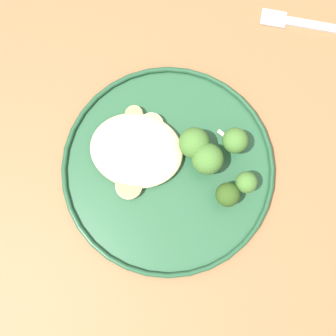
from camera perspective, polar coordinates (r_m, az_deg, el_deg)
ground at (r=1.34m, az=1.35°, el=-6.18°), size 6.00×6.00×0.00m
wooden_dining_table at (r=0.68m, az=2.65°, el=-3.70°), size 1.40×1.00×0.74m
dinner_plate at (r=0.60m, az=-0.00°, el=-0.17°), size 0.29×0.29×0.02m
noodle_bed at (r=0.59m, az=-4.15°, el=2.33°), size 0.13×0.10×0.02m
seared_scallop_half_hidden at (r=0.60m, az=-2.17°, el=5.61°), size 0.03×0.03×0.01m
seared_scallop_tiny_bay at (r=0.59m, az=-2.85°, el=0.24°), size 0.03×0.03×0.01m
seared_scallop_left_edge at (r=0.60m, az=-4.43°, el=6.94°), size 0.02×0.02×0.01m
seared_scallop_large_seared at (r=0.58m, az=-5.12°, el=-2.40°), size 0.04×0.04×0.01m
seared_scallop_center_golden at (r=0.60m, az=-5.12°, el=4.79°), size 0.03×0.03×0.01m
broccoli_floret_beside_noodles at (r=0.57m, az=3.43°, el=3.25°), size 0.04×0.04×0.06m
broccoli_floret_front_edge at (r=0.56m, az=5.19°, el=1.16°), size 0.04×0.04×0.06m
broccoli_floret_rear_charred at (r=0.56m, az=7.72°, el=-3.73°), size 0.03×0.03×0.05m
broccoli_floret_near_rim at (r=0.57m, az=10.14°, el=-1.88°), size 0.03×0.03×0.05m
broccoli_floret_tall_stalk at (r=0.57m, az=8.70°, el=3.48°), size 0.03×0.03×0.06m
onion_sliver_pale_crescent at (r=0.60m, az=8.15°, el=3.58°), size 0.04×0.02×0.00m
onion_sliver_long_sliver at (r=0.59m, az=-0.94°, el=0.84°), size 0.05×0.01×0.00m
onion_sliver_curled_piece at (r=0.60m, az=5.38°, el=1.45°), size 0.03×0.03×0.00m
dinner_fork at (r=0.70m, az=19.11°, el=17.05°), size 0.19×0.02×0.00m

